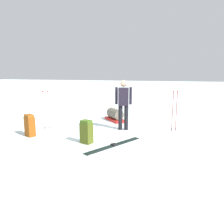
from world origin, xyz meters
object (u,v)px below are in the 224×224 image
(thermos_bottle, at_px, (88,123))
(backpack_bright, at_px, (86,132))
(skier_standing, at_px, (123,102))
(backpack_large_dark, at_px, (30,126))
(ski_poles_planted_far, at_px, (175,109))
(gear_sled, at_px, (115,115))
(ski_poles_planted_near, at_px, (46,108))
(ski_pair_near, at_px, (114,145))

(thermos_bottle, bearing_deg, backpack_bright, 110.38)
(skier_standing, bearing_deg, backpack_large_dark, 29.73)
(skier_standing, distance_m, backpack_large_dark, 3.10)
(skier_standing, distance_m, ski_poles_planted_far, 1.72)
(thermos_bottle, bearing_deg, gear_sled, -119.29)
(skier_standing, height_order, backpack_large_dark, skier_standing)
(skier_standing, height_order, ski_poles_planted_near, skier_standing)
(skier_standing, relative_size, gear_sled, 1.52)
(skier_standing, xyz_separation_m, ski_poles_planted_far, (-1.68, -0.33, -0.20))
(ski_poles_planted_far, bearing_deg, ski_poles_planted_near, 13.61)
(backpack_large_dark, bearing_deg, ski_poles_planted_near, -96.16)
(ski_poles_planted_far, bearing_deg, gear_sled, -22.19)
(backpack_large_dark, bearing_deg, ski_poles_planted_far, -156.93)
(backpack_bright, bearing_deg, backpack_large_dark, -5.00)
(ski_poles_planted_near, relative_size, ski_poles_planted_far, 0.99)
(backpack_large_dark, xyz_separation_m, gear_sled, (-2.01, -2.78, -0.11))
(gear_sled, bearing_deg, ski_pair_near, 104.29)
(thermos_bottle, bearing_deg, ski_pair_near, 129.82)
(backpack_bright, relative_size, gear_sled, 0.59)
(ski_pair_near, distance_m, gear_sled, 3.05)
(gear_sled, bearing_deg, ski_poles_planted_near, 45.69)
(backpack_bright, distance_m, thermos_bottle, 1.85)
(skier_standing, distance_m, ski_poles_planted_near, 2.65)
(backpack_large_dark, bearing_deg, thermos_bottle, -130.30)
(ski_pair_near, distance_m, backpack_bright, 0.85)
(ski_poles_planted_far, bearing_deg, backpack_large_dark, 23.07)
(gear_sled, xyz_separation_m, thermos_bottle, (0.69, 1.22, -0.09))
(backpack_bright, bearing_deg, ski_poles_planted_far, -139.51)
(backpack_large_dark, height_order, gear_sled, backpack_large_dark)
(ski_poles_planted_far, distance_m, thermos_bottle, 3.07)
(ski_pair_near, bearing_deg, ski_poles_planted_near, -20.20)
(ski_pair_near, bearing_deg, backpack_bright, 0.28)
(ski_poles_planted_near, distance_m, gear_sled, 2.80)
(backpack_large_dark, height_order, ski_poles_planted_far, ski_poles_planted_far)
(ski_poles_planted_near, xyz_separation_m, gear_sled, (-1.92, -1.97, -0.52))
(backpack_large_dark, relative_size, ski_poles_planted_far, 0.50)
(skier_standing, height_order, ski_poles_planted_far, skier_standing)
(ski_poles_planted_far, bearing_deg, backpack_bright, 40.49)
(gear_sled, bearing_deg, backpack_large_dark, 54.18)
(ski_pair_near, relative_size, backpack_bright, 2.68)
(ski_poles_planted_far, bearing_deg, thermos_bottle, 5.37)
(backpack_large_dark, distance_m, backpack_bright, 1.97)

